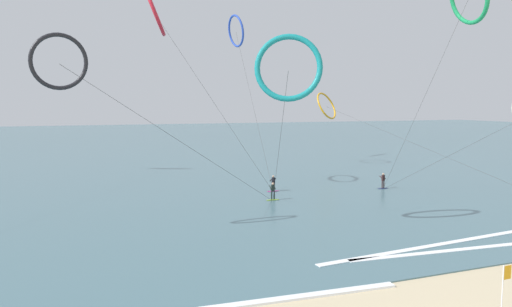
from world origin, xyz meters
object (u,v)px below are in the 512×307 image
at_px(kite_teal, 288,68).
at_px(kite_cobalt, 236,31).
at_px(kite_amber, 327,106).
at_px(kite_charcoal, 60,62).
at_px(surfer_magenta, 273,184).
at_px(surfer_lime, 273,192).
at_px(surfer_navy, 383,182).
at_px(kite_crimson, 155,12).
at_px(beach_flag, 505,283).

xyz_separation_m(kite_teal, kite_cobalt, (6.81, 32.17, 7.46)).
height_order(kite_amber, kite_charcoal, kite_charcoal).
bearing_deg(kite_cobalt, surfer_magenta, 166.84).
bearing_deg(surfer_lime, kite_charcoal, 26.67).
bearing_deg(kite_amber, kite_teal, -155.43).
height_order(surfer_navy, kite_crimson, kite_crimson).
relative_size(kite_teal, beach_flag, 5.95).
distance_m(kite_teal, beach_flag, 19.11).
bearing_deg(surfer_navy, kite_teal, 20.65).
xyz_separation_m(kite_cobalt, beach_flag, (-3.86, -48.10, -17.61)).
distance_m(surfer_lime, surfer_navy, 13.67).
bearing_deg(kite_teal, surfer_navy, 62.48).
xyz_separation_m(kite_charcoal, beach_flag, (17.85, -19.31, -10.36)).
height_order(surfer_magenta, kite_amber, kite_amber).
height_order(surfer_lime, kite_crimson, kite_crimson).
height_order(kite_amber, beach_flag, kite_amber).
relative_size(kite_crimson, kite_cobalt, 0.98).
bearing_deg(kite_crimson, kite_cobalt, -31.03).
bearing_deg(kite_teal, kite_crimson, 135.37).
relative_size(surfer_navy, kite_amber, 0.03).
bearing_deg(kite_amber, kite_cobalt, 170.53).
bearing_deg(surfer_navy, kite_charcoal, 0.44).
distance_m(surfer_lime, kite_cobalt, 28.69).
height_order(kite_crimson, kite_teal, kite_crimson).
bearing_deg(kite_teal, kite_charcoal, -165.52).
bearing_deg(surfer_navy, kite_amber, -121.88).
bearing_deg(kite_crimson, kite_charcoal, 164.59).
relative_size(kite_amber, beach_flag, 20.43).
height_order(surfer_magenta, surfer_navy, same).
xyz_separation_m(kite_amber, kite_crimson, (-31.95, -21.37, 9.57)).
bearing_deg(kite_charcoal, kite_cobalt, -141.29).
height_order(surfer_navy, kite_teal, kite_teal).
bearing_deg(kite_cobalt, beach_flag, 168.01).
xyz_separation_m(kite_amber, kite_cobalt, (-18.93, -8.21, 10.26)).
height_order(surfer_navy, kite_amber, kite_amber).
bearing_deg(surfer_magenta, kite_teal, 144.77).
relative_size(kite_charcoal, kite_cobalt, 0.94).
xyz_separation_m(surfer_lime, beach_flag, (-0.31, -26.36, 0.77)).
height_order(kite_crimson, kite_cobalt, kite_cobalt).
height_order(surfer_navy, kite_charcoal, kite_charcoal).
distance_m(surfer_navy, kite_charcoal, 34.70).
bearing_deg(kite_charcoal, kite_crimson, -133.34).
bearing_deg(kite_amber, kite_crimson, -179.13).
distance_m(kite_teal, kite_cobalt, 33.72).
bearing_deg(kite_amber, surfer_navy, -140.24).
xyz_separation_m(kite_crimson, beach_flag, (9.16, -34.94, -16.92)).
relative_size(kite_amber, kite_crimson, 2.32).
distance_m(kite_crimson, kite_teal, 21.12).
xyz_separation_m(surfer_lime, kite_cobalt, (3.56, 21.74, 18.38)).
distance_m(surfer_magenta, kite_teal, 18.89).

